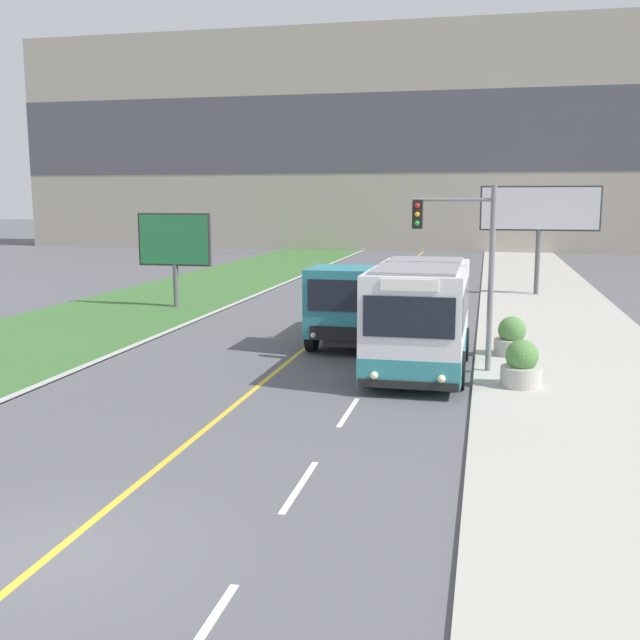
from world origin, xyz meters
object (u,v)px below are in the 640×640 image
billboard_large (540,212)px  planter_round_near (521,366)px  traffic_light_mast (466,254)px  billboard_small (175,242)px  city_bus (419,318)px  dump_truck (351,306)px  planter_round_second (512,338)px

billboard_large → planter_round_near: 19.94m
traffic_light_mast → planter_round_near: 3.54m
billboard_small → city_bus: bearing=-41.4°
city_bus → dump_truck: 4.15m
city_bus → traffic_light_mast: traffic_light_mast is taller
traffic_light_mast → billboard_small: size_ratio=1.24×
city_bus → traffic_light_mast: size_ratio=1.17×
billboard_large → planter_round_second: (-1.65, -15.55, -3.60)m
billboard_small → planter_round_second: bearing=-28.2°
dump_truck → planter_round_near: dump_truck is taller
dump_truck → traffic_light_mast: bearing=-38.3°
city_bus → dump_truck: (-2.53, 3.28, -0.21)m
dump_truck → planter_round_near: (5.28, -4.60, -0.73)m
city_bus → billboard_large: size_ratio=1.05×
traffic_light_mast → planter_round_near: (1.53, -1.64, -2.74)m
billboard_small → planter_round_second: billboard_small is taller
planter_round_second → billboard_large: bearing=84.0°
billboard_small → dump_truck: bearing=-37.6°
billboard_large → billboard_small: billboard_large is taller
city_bus → billboard_large: billboard_large is taller
billboard_large → planter_round_near: (-1.52, -19.56, -3.59)m
billboard_large → billboard_small: bearing=-154.1°
billboard_large → planter_round_near: billboard_large is taller
city_bus → billboard_large: (4.27, 18.23, 2.64)m
city_bus → planter_round_second: 3.87m
billboard_small → traffic_light_mast: bearing=-37.8°
planter_round_near → planter_round_second: size_ratio=1.02×
city_bus → billboard_large: bearing=76.8°
traffic_light_mast → planter_round_near: bearing=-47.0°
billboard_small → planter_round_second: 16.56m
dump_truck → traffic_light_mast: traffic_light_mast is taller
dump_truck → planter_round_second: dump_truck is taller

